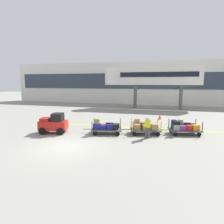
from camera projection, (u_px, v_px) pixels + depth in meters
ground_plane at (66, 147)px, 12.21m from camera, size 120.00×120.00×0.00m
apron_lead_line at (133, 128)px, 17.40m from camera, size 17.56×0.60×0.01m
terminal_building at (134, 83)px, 36.38m from camera, size 48.07×2.51×7.65m
jet_bridge at (147, 77)px, 29.75m from camera, size 14.37×3.00×6.18m
baggage_tug at (54, 124)px, 15.42m from camera, size 2.30×1.64×1.58m
baggage_cart_lead at (105, 127)px, 15.28m from camera, size 3.09×1.89×1.21m
baggage_cart_middle at (145, 127)px, 15.21m from camera, size 3.09×1.89×1.14m
baggage_cart_tail at (184, 127)px, 15.08m from camera, size 3.09×1.89×1.12m
baggage_handler at (148, 127)px, 13.92m from camera, size 0.42×0.45×1.56m
safety_cone_near at (160, 117)px, 21.27m from camera, size 0.36×0.36×0.55m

